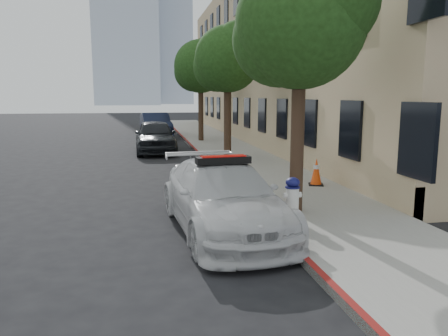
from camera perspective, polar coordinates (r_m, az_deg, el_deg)
name	(u,v)px	position (r m, az deg, el deg)	size (l,w,h in m)	color
ground	(163,202)	(11.50, -8.00, -4.38)	(120.00, 120.00, 0.00)	black
sidewalk	(226,149)	(21.71, 0.24, 2.44)	(3.20, 50.00, 0.15)	gray
curb_strip	(195,150)	(21.47, -3.81, 2.34)	(0.12, 50.00, 0.15)	maroon
building	(300,58)	(27.98, 9.90, 13.98)	(8.00, 36.00, 10.00)	tan
tower_right	(169,35)	(147.73, -7.22, 16.89)	(14.00, 14.00, 44.00)	#9EA8B7
tree_near	(302,22)	(9.88, 10.17, 18.30)	(2.92, 2.82, 5.62)	black
tree_mid	(228,58)	(17.54, 0.59, 14.14)	(2.77, 2.64, 5.43)	black
tree_far	(201,66)	(25.43, -3.03, 13.18)	(3.10, 3.00, 5.81)	black
police_car	(223,197)	(8.84, -0.10, -3.81)	(2.38, 4.98, 1.55)	silver
parked_car_mid	(155,136)	(21.33, -8.98, 4.13)	(1.86, 4.63, 1.58)	black
parked_car_far	(156,125)	(29.04, -8.93, 5.54)	(1.70, 4.86, 1.60)	#141B33
fire_hydrant	(292,200)	(9.11, 8.90, -4.16)	(0.39, 0.36, 0.93)	white
traffic_cone	(316,172)	(12.94, 11.96, -0.50)	(0.52, 0.52, 0.79)	black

